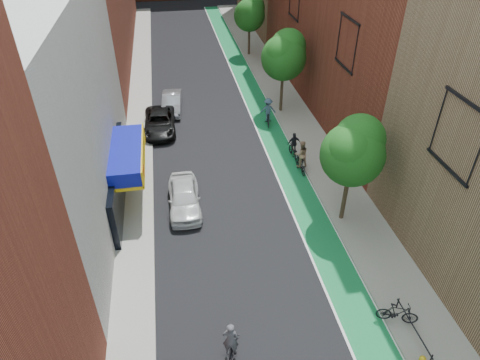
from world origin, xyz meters
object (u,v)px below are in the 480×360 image
cyclist_lead (231,349)px  cyclist_lane_near (301,159)px  cyclist_lane_far (268,113)px  cyclist_lane_mid (294,149)px  parked_car_silver (172,103)px  parked_car_black (160,122)px  parked_car_white (184,197)px

cyclist_lead → cyclist_lane_near: cyclist_lane_near is taller
cyclist_lane_far → cyclist_lead: bearing=81.8°
cyclist_lane_near → cyclist_lane_mid: (0.00, 1.65, -0.26)m
parked_car_silver → cyclist_lead: 23.33m
parked_car_black → parked_car_silver: size_ratio=1.17×
cyclist_lane_near → cyclist_lane_far: cyclist_lane_near is taller
parked_car_black → cyclist_lane_mid: 10.64m
parked_car_white → cyclist_lead: bearing=-82.9°
cyclist_lead → cyclist_lane_far: 20.41m
cyclist_lead → cyclist_lane_mid: cyclist_lead is taller
cyclist_lane_near → cyclist_lane_far: 6.79m
cyclist_lane_near → cyclist_lane_mid: cyclist_lane_near is taller
parked_car_black → cyclist_lane_near: (9.06, -7.22, 0.24)m
parked_car_black → cyclist_lane_far: (8.40, -0.46, 0.28)m
parked_car_black → parked_car_silver: 3.50m
parked_car_black → cyclist_lane_near: 11.59m
parked_car_white → cyclist_lane_far: bearing=53.0°
parked_car_silver → cyclist_lead: cyclist_lead is taller
cyclist_lane_far → parked_car_silver: bearing=-18.5°
parked_car_white → cyclist_lane_far: 11.81m
parked_car_silver → cyclist_lane_far: bearing=-21.9°
parked_car_white → cyclist_lane_near: size_ratio=2.05×
parked_car_black → cyclist_lane_near: size_ratio=2.30×
parked_car_silver → cyclist_lane_far: (7.33, -3.79, 0.27)m
parked_car_white → parked_car_black: parked_car_white is taller
parked_car_black → cyclist_lane_far: cyclist_lane_far is taller
parked_car_white → cyclist_lead: 10.21m
cyclist_lead → parked_car_white: bearing=-69.1°
cyclist_lead → cyclist_lane_mid: bearing=-100.6°
cyclist_lead → cyclist_lane_far: size_ratio=0.97×
cyclist_lead → cyclist_lane_near: bearing=-103.3°
cyclist_lane_near → cyclist_lane_mid: size_ratio=1.15×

